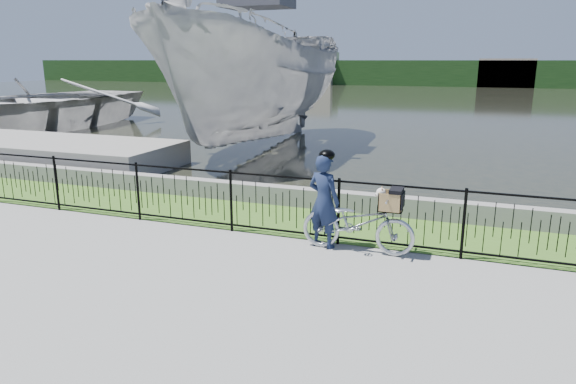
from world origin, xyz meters
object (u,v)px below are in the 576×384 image
at_px(bicycle_rig, 359,222).
at_px(boat_far, 44,103).
at_px(boat_near, 258,81).
at_px(dock, 24,150).
at_px(cyclist, 324,199).

bearing_deg(bicycle_rig, boat_far, 147.80).
height_order(boat_near, boat_far, boat_near).
distance_m(dock, boat_near, 7.78).
height_order(dock, boat_near, boat_near).
xyz_separation_m(bicycle_rig, cyclist, (-0.60, 0.04, 0.32)).
bearing_deg(cyclist, bicycle_rig, -3.56).
distance_m(cyclist, boat_far, 19.53).
height_order(cyclist, boat_far, boat_far).
height_order(cyclist, boat_near, boat_near).
xyz_separation_m(bicycle_rig, boat_near, (-5.48, 8.78, 1.84)).
relative_size(dock, cyclist, 6.07).
bearing_deg(boat_far, dock, -49.65).
bearing_deg(bicycle_rig, cyclist, 176.44).
xyz_separation_m(dock, boat_near, (5.92, 4.66, 1.99)).
distance_m(cyclist, boat_near, 10.13).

